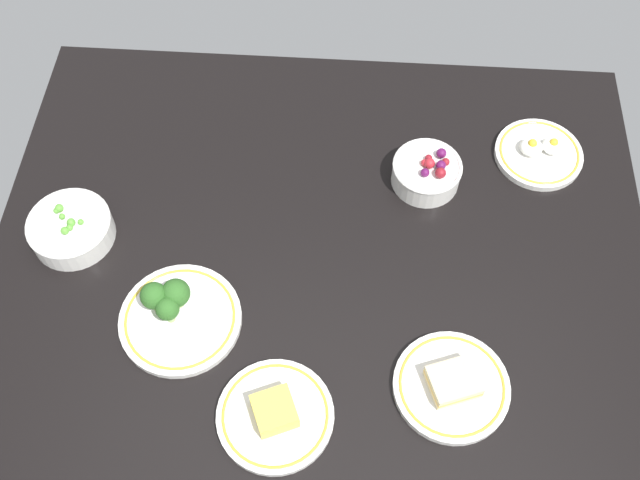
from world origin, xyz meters
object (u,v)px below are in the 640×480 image
(bowl_berries, at_px, (427,172))
(bowl_peas, at_px, (71,228))
(plate_sandwich, at_px, (452,386))
(plate_eggs, at_px, (539,153))
(plate_broccoli, at_px, (176,313))
(plate_cheese, at_px, (275,415))

(bowl_berries, xyz_separation_m, bowl_peas, (0.66, 0.17, -0.00))
(plate_sandwich, bearing_deg, bowl_berries, -84.69)
(bowl_berries, distance_m, plate_eggs, 0.24)
(bowl_peas, bearing_deg, plate_broccoli, 144.88)
(plate_eggs, bearing_deg, bowl_peas, 15.67)
(bowl_berries, bearing_deg, plate_sandwich, 95.31)
(plate_cheese, bearing_deg, plate_eggs, -129.80)
(plate_eggs, bearing_deg, plate_broccoli, 31.40)
(plate_sandwich, bearing_deg, bowl_peas, -19.98)
(plate_broccoli, bearing_deg, bowl_peas, -35.12)
(bowl_berries, xyz_separation_m, plate_broccoli, (0.44, 0.33, -0.01))
(plate_broccoli, xyz_separation_m, bowl_peas, (0.22, -0.16, 0.01))
(bowl_peas, xyz_separation_m, plate_sandwich, (-0.70, 0.26, -0.01))
(bowl_peas, relative_size, plate_sandwich, 0.80)
(plate_eggs, relative_size, plate_cheese, 0.91)
(plate_eggs, distance_m, plate_cheese, 0.75)
(plate_sandwich, relative_size, plate_eggs, 1.11)
(plate_broccoli, bearing_deg, plate_cheese, 138.64)
(plate_sandwich, height_order, plate_eggs, same)
(bowl_berries, distance_m, plate_broccoli, 0.55)
(plate_eggs, bearing_deg, plate_cheese, 50.20)
(plate_cheese, bearing_deg, bowl_peas, -38.11)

